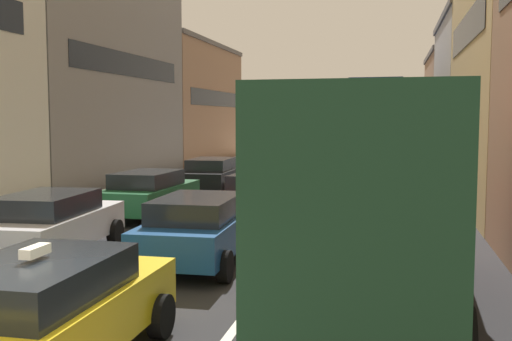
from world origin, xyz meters
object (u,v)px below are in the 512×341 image
at_px(hatchback_centre_lane_third, 263,195).
at_px(sedan_right_lane_behind_truck, 367,204).
at_px(removalist_box_truck, 374,194).
at_px(taxi_centre_lane_front, 44,313).
at_px(sedan_centre_lane_second, 200,227).
at_px(coupe_centre_lane_fourth, 291,177).
at_px(bus_mid_queue_primary, 382,124).
at_px(wagon_left_lane_second, 51,223).
at_px(sedan_left_lane_third, 149,193).
at_px(sedan_left_lane_fourth, 212,175).

distance_m(hatchback_centre_lane_third, sedan_right_lane_behind_truck, 3.43).
xyz_separation_m(removalist_box_truck, taxi_centre_lane_front, (-3.87, -3.19, -1.18)).
xyz_separation_m(sedan_centre_lane_second, coupe_centre_lane_fourth, (0.12, 11.45, 0.00)).
height_order(hatchback_centre_lane_third, bus_mid_queue_primary, bus_mid_queue_primary).
xyz_separation_m(sedan_right_lane_behind_truck, bus_mid_queue_primary, (0.10, 17.00, 2.03)).
distance_m(removalist_box_truck, sedan_centre_lane_second, 4.80).
bearing_deg(taxi_centre_lane_front, removalist_box_truck, -50.72).
bearing_deg(hatchback_centre_lane_third, removalist_box_truck, -153.49).
bearing_deg(bus_mid_queue_primary, wagon_left_lane_second, 164.82).
xyz_separation_m(taxi_centre_lane_front, bus_mid_queue_primary, (3.60, 27.34, 2.03)).
height_order(taxi_centre_lane_front, sedan_left_lane_third, taxi_centre_lane_front).
height_order(sedan_left_lane_third, sedan_right_lane_behind_truck, same).
xyz_separation_m(sedan_left_lane_third, coupe_centre_lane_fourth, (3.56, 6.04, 0.00)).
height_order(removalist_box_truck, bus_mid_queue_primary, bus_mid_queue_primary).
relative_size(taxi_centre_lane_front, sedan_right_lane_behind_truck, 0.99).
height_order(removalist_box_truck, taxi_centre_lane_front, removalist_box_truck).
distance_m(taxi_centre_lane_front, sedan_right_lane_behind_truck, 10.92).
height_order(wagon_left_lane_second, bus_mid_queue_primary, bus_mid_queue_primary).
bearing_deg(coupe_centre_lane_fourth, wagon_left_lane_second, 165.21).
relative_size(wagon_left_lane_second, bus_mid_queue_primary, 0.42).
relative_size(sedan_centre_lane_second, wagon_left_lane_second, 0.99).
xyz_separation_m(removalist_box_truck, sedan_left_lane_fourth, (-7.03, 14.30, -1.18)).
bearing_deg(sedan_right_lane_behind_truck, coupe_centre_lane_fourth, 27.74).
relative_size(hatchback_centre_lane_third, sedan_right_lane_behind_truck, 1.01).
bearing_deg(hatchback_centre_lane_third, coupe_centre_lane_fourth, 4.14).
bearing_deg(sedan_left_lane_third, sedan_centre_lane_second, -145.65).
distance_m(hatchback_centre_lane_third, coupe_centre_lane_fourth, 5.79).
relative_size(removalist_box_truck, coupe_centre_lane_fourth, 1.78).
relative_size(sedan_left_lane_third, sedan_right_lane_behind_truck, 1.00).
height_order(taxi_centre_lane_front, coupe_centre_lane_fourth, taxi_centre_lane_front).
height_order(hatchback_centre_lane_third, sedan_right_lane_behind_truck, same).
height_order(removalist_box_truck, sedan_right_lane_behind_truck, removalist_box_truck).
xyz_separation_m(wagon_left_lane_second, hatchback_centre_lane_third, (3.69, 5.86, 0.00)).
bearing_deg(coupe_centre_lane_fourth, sedan_right_lane_behind_truck, -152.31).
height_order(wagon_left_lane_second, sedan_right_lane_behind_truck, same).
xyz_separation_m(taxi_centre_lane_front, wagon_left_lane_second, (-3.41, 5.68, -0.00)).
distance_m(sedan_left_lane_third, bus_mid_queue_primary, 17.62).
xyz_separation_m(coupe_centre_lane_fourth, sedan_right_lane_behind_truck, (3.30, -6.99, 0.00)).
distance_m(coupe_centre_lane_fourth, bus_mid_queue_primary, 10.77).
bearing_deg(sedan_left_lane_third, coupe_centre_lane_fourth, -28.69).
relative_size(taxi_centre_lane_front, bus_mid_queue_primary, 0.41).
bearing_deg(sedan_left_lane_third, bus_mid_queue_primary, -21.60).
height_order(taxi_centre_lane_front, sedan_right_lane_behind_truck, taxi_centre_lane_front).
distance_m(removalist_box_truck, sedan_right_lane_behind_truck, 7.26).
relative_size(removalist_box_truck, sedan_left_lane_third, 1.79).
bearing_deg(hatchback_centre_lane_third, sedan_centre_lane_second, -178.81).
height_order(sedan_left_lane_third, sedan_left_lane_fourth, same).
xyz_separation_m(sedan_centre_lane_second, sedan_left_lane_fourth, (-3.24, 11.60, 0.00)).
xyz_separation_m(removalist_box_truck, hatchback_centre_lane_third, (-3.58, 8.35, -1.18)).
bearing_deg(sedan_left_lane_fourth, bus_mid_queue_primary, -36.73).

